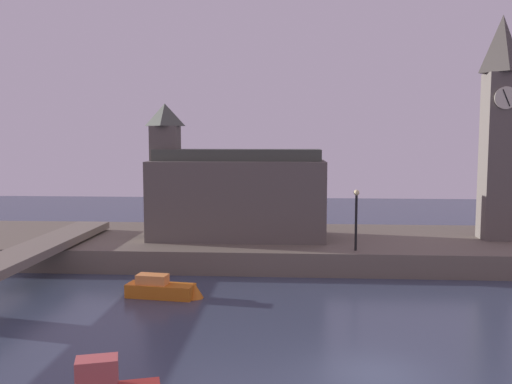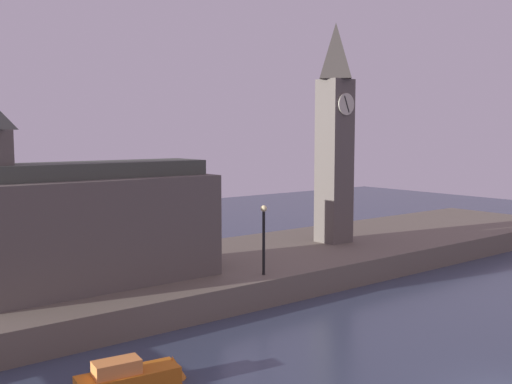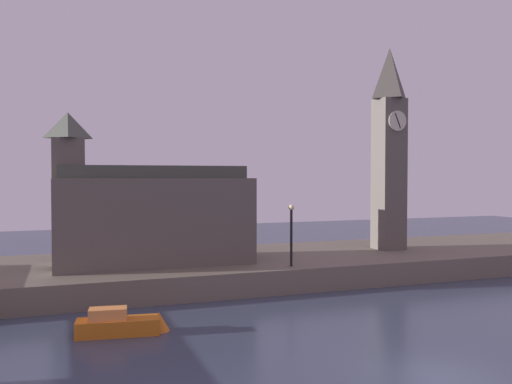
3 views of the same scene
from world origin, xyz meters
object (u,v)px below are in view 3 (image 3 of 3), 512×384
object	(u,v)px
parliament_hall	(147,215)
streetlamp	(291,228)
clock_tower	(389,145)
boat_patrol_orange	(126,324)

from	to	relation	value
parliament_hall	streetlamp	world-z (taller)	parliament_hall
clock_tower	boat_patrol_orange	bearing A→B (deg)	-153.22
clock_tower	parliament_hall	distance (m)	19.18
parliament_hall	streetlamp	xyz separation A→B (m)	(8.32, -4.12, -0.74)
parliament_hall	streetlamp	distance (m)	9.32
streetlamp	clock_tower	bearing A→B (deg)	24.45
clock_tower	parliament_hall	world-z (taller)	clock_tower
clock_tower	boat_patrol_orange	world-z (taller)	clock_tower
parliament_hall	boat_patrol_orange	distance (m)	11.18
streetlamp	boat_patrol_orange	distance (m)	12.79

